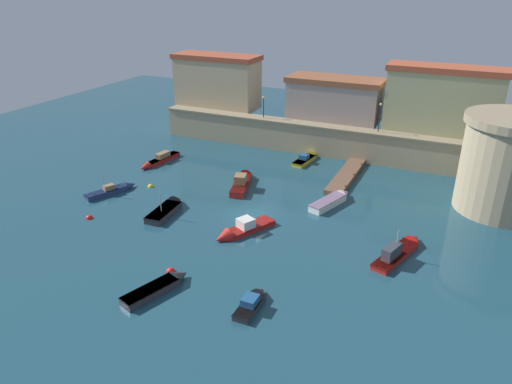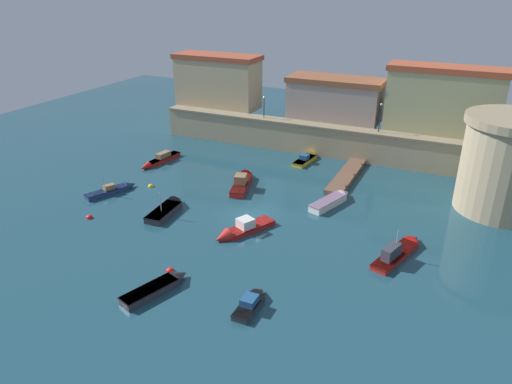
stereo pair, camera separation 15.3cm
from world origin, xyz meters
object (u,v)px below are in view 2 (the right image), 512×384
Objects in this scene: fortress_tower at (509,164)px; moored_boat_7 at (239,230)px; quay_lamp_0 at (264,103)px; moored_boat_3 at (159,160)px; moored_boat_8 at (114,189)px; mooring_buoy_0 at (170,272)px; moored_boat_2 at (160,286)px; moored_boat_4 at (333,200)px; moored_boat_0 at (169,208)px; moored_boat_6 at (400,250)px; mooring_buoy_2 at (90,218)px; moored_boat_9 at (243,181)px; quay_lamp_1 at (381,113)px; moored_boat_5 at (252,301)px; mooring_buoy_1 at (151,187)px; moored_boat_1 at (308,158)px.

moored_boat_7 is (-21.82, -15.79, -4.60)m from fortress_tower.
quay_lamp_0 reaches higher than moored_boat_7.
moored_boat_3 is (-39.54, -3.66, -4.57)m from fortress_tower.
mooring_buoy_0 is at bearing -103.27° from moored_boat_8.
moored_boat_4 reaches higher than moored_boat_2.
moored_boat_0 reaches higher than moored_boat_6.
moored_boat_3 is 10.28× the size of mooring_buoy_2.
moored_boat_6 reaches higher than moored_boat_9.
mooring_buoy_0 is 13.41m from mooring_buoy_2.
moored_boat_9 reaches higher than moored_boat_7.
fortress_tower is 16.69m from quay_lamp_1.
moored_boat_7 is 17.02m from moored_boat_8.
moored_boat_6 is (22.46, -21.46, -5.70)m from quay_lamp_0.
mooring_buoy_0 is (14.58, -10.44, -0.33)m from moored_boat_8.
moored_boat_7 is (-5.63, 9.03, 0.02)m from moored_boat_5.
moored_boat_0 is at bearing 53.90° from moored_boat_5.
moored_boat_5 is 0.55× the size of moored_boat_9.
moored_boat_0 is at bearing 124.92° from mooring_buoy_0.
moored_boat_3 is at bearing -98.38° from moored_boat_7.
moored_boat_0 is 7.81m from mooring_buoy_2.
quay_lamp_0 reaches higher than moored_boat_5.
mooring_buoy_2 is at bearing -103.42° from quay_lamp_0.
moored_boat_5 is at bearing -36.31° from mooring_buoy_1.
moored_boat_8 reaches higher than mooring_buoy_0.
fortress_tower reaches higher than moored_boat_5.
moored_boat_2 is (7.12, -11.53, -0.02)m from moored_boat_0.
moored_boat_1 is at bearing -37.12° from moored_boat_9.
moored_boat_2 is 27.66m from moored_boat_3.
moored_boat_5 is at bearing -123.11° from fortress_tower.
moored_boat_1 is at bearing -151.95° from moored_boat_7.
moored_boat_8 reaches higher than moored_boat_3.
quay_lamp_1 is 15.44m from moored_boat_4.
moored_boat_6 is 1.15× the size of moored_boat_7.
moored_boat_9 reaches higher than moored_boat_1.
mooring_buoy_2 is (-0.81, -8.93, 0.00)m from mooring_buoy_1.
moored_boat_2 is 15.00m from mooring_buoy_2.
moored_boat_0 is 8.76m from moored_boat_7.
moored_boat_8 is (-8.17, 1.26, -0.02)m from moored_boat_0.
moored_boat_7 is at bearing 74.15° from mooring_buoy_0.
moored_boat_6 reaches higher than moored_boat_7.
quay_lamp_1 is 23.30m from moored_boat_6.
quay_lamp_1 is 36.02m from mooring_buoy_2.
moored_boat_5 is at bearing -61.33° from moored_boat_2.
moored_boat_2 reaches higher than mooring_buoy_1.
moored_boat_0 is 0.93× the size of moored_boat_4.
moored_boat_8 is (-22.81, -7.46, -0.08)m from moored_boat_4.
moored_boat_9 is at bearing 54.13° from mooring_buoy_2.
moored_boat_0 reaches higher than mooring_buoy_0.
moored_boat_4 is 9.19× the size of mooring_buoy_0.
quay_lamp_0 is 33.15m from mooring_buoy_0.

